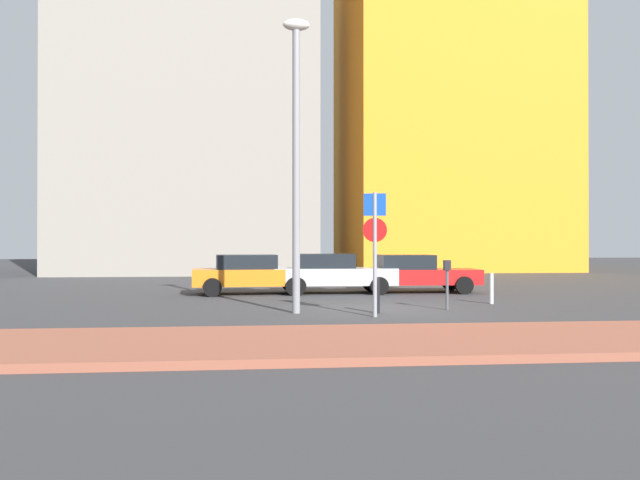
% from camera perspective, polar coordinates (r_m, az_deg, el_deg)
% --- Properties ---
extents(ground_plane, '(120.00, 120.00, 0.00)m').
position_cam_1_polar(ground_plane, '(17.45, 5.32, -6.29)').
color(ground_plane, '#38383A').
extents(sidewalk_brick, '(40.00, 3.71, 0.14)m').
position_cam_1_polar(sidewalk_brick, '(11.44, 11.41, -9.06)').
color(sidewalk_brick, '#93513D').
rests_on(sidewalk_brick, ground).
extents(parked_car_orange, '(4.41, 2.32, 1.42)m').
position_cam_1_polar(parked_car_orange, '(22.41, -6.33, -3.07)').
color(parked_car_orange, orange).
rests_on(parked_car_orange, ground).
extents(parked_car_silver, '(4.42, 2.00, 1.44)m').
position_cam_1_polar(parked_car_silver, '(22.59, 1.11, -3.03)').
color(parked_car_silver, '#B7BABF').
rests_on(parked_car_silver, ground).
extents(parked_car_red, '(4.62, 2.22, 1.40)m').
position_cam_1_polar(parked_car_red, '(23.27, 8.57, -3.02)').
color(parked_car_red, red).
rests_on(parked_car_red, ground).
extents(parking_sign_post, '(0.59, 0.17, 3.08)m').
position_cam_1_polar(parking_sign_post, '(15.34, 5.07, 0.15)').
color(parking_sign_post, gray).
rests_on(parking_sign_post, ground).
extents(parking_meter, '(0.18, 0.14, 1.36)m').
position_cam_1_polar(parking_meter, '(17.26, 11.61, -3.41)').
color(parking_meter, '#4C4C51').
rests_on(parking_meter, ground).
extents(street_lamp, '(0.70, 0.36, 7.67)m').
position_cam_1_polar(street_lamp, '(16.33, -2.20, 9.03)').
color(street_lamp, gray).
rests_on(street_lamp, ground).
extents(traffic_bollard_near, '(0.17, 0.17, 0.91)m').
position_cam_1_polar(traffic_bollard_near, '(16.24, 5.23, -5.11)').
color(traffic_bollard_near, black).
rests_on(traffic_bollard_near, ground).
extents(traffic_bollard_mid, '(0.13, 0.13, 0.93)m').
position_cam_1_polar(traffic_bollard_mid, '(19.37, 15.48, -4.31)').
color(traffic_bollard_mid, '#B7B7BC').
rests_on(traffic_bollard_mid, ground).
extents(building_colorful_midrise, '(14.29, 14.81, 25.76)m').
position_cam_1_polar(building_colorful_midrise, '(47.64, 11.18, 13.09)').
color(building_colorful_midrise, orange).
rests_on(building_colorful_midrise, ground).
extents(building_under_construction, '(15.34, 13.89, 25.31)m').
position_cam_1_polar(building_under_construction, '(43.22, -11.43, 14.19)').
color(building_under_construction, gray).
rests_on(building_under_construction, ground).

